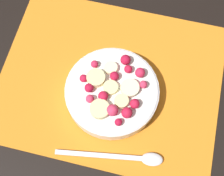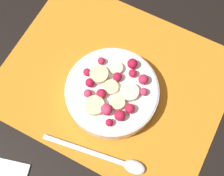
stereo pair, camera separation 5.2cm
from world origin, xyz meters
TOP-DOWN VIEW (x-y plane):
  - ground_plane at (0.00, 0.00)m, footprint 3.00×3.00m
  - placemat at (0.00, 0.00)m, footprint 0.45×0.36m
  - fruit_bowl at (-0.01, 0.03)m, footprint 0.18×0.18m
  - spoon at (-0.07, 0.15)m, footprint 0.20×0.05m

SIDE VIEW (x-z plane):
  - ground_plane at x=0.00m, z-range 0.00..0.00m
  - placemat at x=0.00m, z-range 0.00..0.01m
  - spoon at x=-0.07m, z-range 0.01..0.01m
  - fruit_bowl at x=-0.01m, z-range 0.00..0.06m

